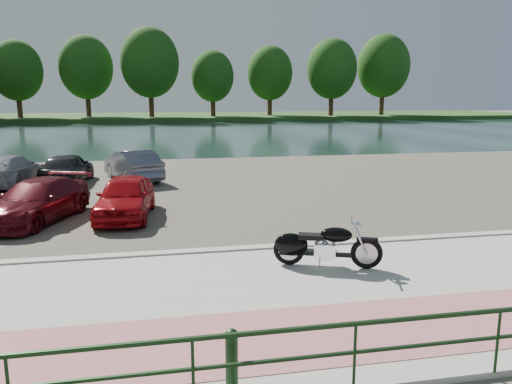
# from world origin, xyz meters

# --- Properties ---
(ground) EXTENTS (200.00, 200.00, 0.00)m
(ground) POSITION_xyz_m (0.00, 0.00, 0.00)
(ground) COLOR #595447
(ground) RESTS_ON ground
(promenade) EXTENTS (60.00, 6.00, 0.10)m
(promenade) POSITION_xyz_m (0.00, -1.00, 0.05)
(promenade) COLOR #A19F98
(promenade) RESTS_ON ground
(pink_path) EXTENTS (60.00, 2.00, 0.01)m
(pink_path) POSITION_xyz_m (0.00, -2.50, 0.10)
(pink_path) COLOR #A05A5E
(pink_path) RESTS_ON promenade
(kerb) EXTENTS (60.00, 0.30, 0.14)m
(kerb) POSITION_xyz_m (0.00, 2.00, 0.07)
(kerb) COLOR #A19F98
(kerb) RESTS_ON ground
(parking_lot) EXTENTS (60.00, 18.00, 0.04)m
(parking_lot) POSITION_xyz_m (0.00, 11.00, 0.02)
(parking_lot) COLOR #444037
(parking_lot) RESTS_ON ground
(river) EXTENTS (120.00, 40.00, 0.00)m
(river) POSITION_xyz_m (0.00, 40.00, 0.00)
(river) COLOR #1B302F
(river) RESTS_ON ground
(far_bank) EXTENTS (120.00, 24.00, 0.60)m
(far_bank) POSITION_xyz_m (0.00, 72.00, 0.30)
(far_bank) COLOR #224217
(far_bank) RESTS_ON ground
(railing) EXTENTS (24.04, 0.05, 0.90)m
(railing) POSITION_xyz_m (0.00, -4.00, 0.79)
(railing) COLOR black
(railing) RESTS_ON promenade
(bollards) EXTENTS (10.68, 0.18, 0.81)m
(bollards) POSITION_xyz_m (-1.67, -3.70, 0.54)
(bollards) COLOR black
(bollards) RESTS_ON promenade
(far_trees) EXTENTS (70.25, 10.68, 12.52)m
(far_trees) POSITION_xyz_m (4.36, 65.79, 7.49)
(far_trees) COLOR #3A2115
(far_trees) RESTS_ON far_bank
(motorcycle) EXTENTS (2.24, 1.08, 1.05)m
(motorcycle) POSITION_xyz_m (0.97, 0.48, 0.56)
(motorcycle) COLOR black
(motorcycle) RESTS_ON promenade
(car_3) EXTENTS (3.04, 4.55, 1.22)m
(car_3) POSITION_xyz_m (-5.89, 6.08, 0.65)
(car_3) COLOR #540C14
(car_3) RESTS_ON parking_lot
(car_4) EXTENTS (1.89, 3.91, 1.29)m
(car_4) POSITION_xyz_m (-3.34, 6.03, 0.68)
(car_4) COLOR #A40A11
(car_4) RESTS_ON parking_lot
(car_7) EXTENTS (2.34, 4.69, 1.31)m
(car_7) POSITION_xyz_m (-8.37, 12.44, 0.69)
(car_7) COLOR gray
(car_7) RESTS_ON parking_lot
(car_8) EXTENTS (1.95, 4.00, 1.31)m
(car_8) POSITION_xyz_m (-6.11, 12.67, 0.70)
(car_8) COLOR black
(car_8) RESTS_ON parking_lot
(car_9) EXTENTS (2.81, 4.36, 1.36)m
(car_9) POSITION_xyz_m (-3.42, 12.90, 0.72)
(car_9) COLOR slate
(car_9) RESTS_ON parking_lot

